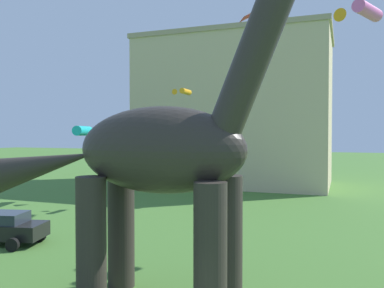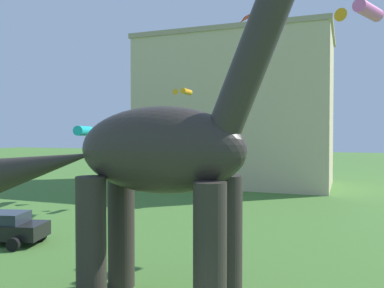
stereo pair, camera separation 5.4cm
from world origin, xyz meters
The scene contains 8 objects.
dinosaur_sculpture centered at (-1.84, 4.84, 4.95)m, with size 13.08×2.77×13.68m.
parked_sedan_left centered at (-12.20, 8.54, 0.81)m, with size 4.51×2.74×1.55m.
kite_trailing centered at (-15.82, 20.78, 5.70)m, with size 2.72×2.90×0.82m.
kite_high_left centered at (-3.36, 24.48, 14.68)m, with size 1.76×2.01×0.61m.
kite_drifting centered at (-8.88, 25.36, 4.39)m, with size 0.79×0.79×0.81m.
kite_apex centered at (-7.99, 22.31, 8.73)m, with size 1.30×1.55×0.45m.
kite_near_high centered at (4.46, 14.74, 11.42)m, with size 2.33×2.35×0.67m.
background_building_block centered at (-7.42, 36.35, 7.97)m, with size 20.13×12.17×15.92m.
Camera 2 is at (3.70, -6.67, 5.45)m, focal length 37.57 mm.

